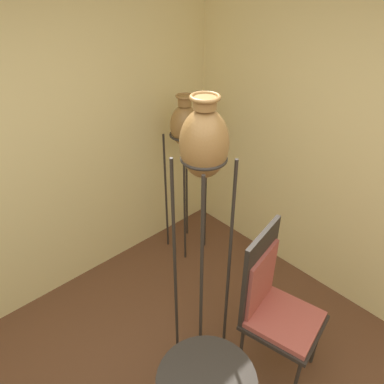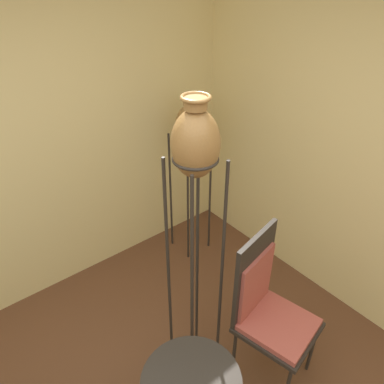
% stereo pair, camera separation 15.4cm
% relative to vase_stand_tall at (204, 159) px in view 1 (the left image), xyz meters
% --- Properties ---
extents(vase_stand_tall, '(0.26, 0.26, 2.02)m').
position_rel_vase_stand_tall_xyz_m(vase_stand_tall, '(0.00, 0.00, 0.00)').
color(vase_stand_tall, '#28231E').
rests_on(vase_stand_tall, ground_plane).
extents(vase_stand_medium, '(0.29, 0.29, 1.59)m').
position_rel_vase_stand_tall_xyz_m(vase_stand_medium, '(0.80, 1.04, -0.40)').
color(vase_stand_medium, '#28231E').
rests_on(vase_stand_medium, ground_plane).
extents(chair, '(0.53, 0.55, 1.16)m').
position_rel_vase_stand_tall_xyz_m(chair, '(0.35, -0.32, -1.05)').
color(chair, '#28231E').
rests_on(chair, ground_plane).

